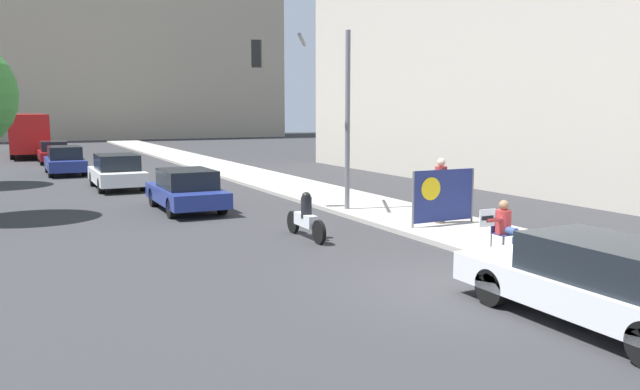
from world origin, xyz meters
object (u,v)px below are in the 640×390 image
at_px(car_on_road_distant, 65,160).
at_px(car_on_road_far_lane, 53,152).
at_px(parked_car_curbside, 602,283).
at_px(seated_protester, 505,226).
at_px(car_on_road_midblock, 117,172).
at_px(car_on_road_nearest, 186,190).
at_px(protest_banner, 443,196).
at_px(jogger_on_sidewalk, 441,190).
at_px(traffic_light_pole, 313,89).
at_px(city_bus_on_road, 27,132).
at_px(motorcycle_on_road, 306,218).

xyz_separation_m(car_on_road_distant, car_on_road_far_lane, (-0.07, 7.82, -0.03)).
distance_m(parked_car_curbside, car_on_road_distant, 28.85).
relative_size(seated_protester, car_on_road_midblock, 0.27).
height_order(parked_car_curbside, car_on_road_nearest, car_on_road_nearest).
bearing_deg(car_on_road_far_lane, car_on_road_midblock, -84.17).
bearing_deg(car_on_road_far_lane, seated_protester, -77.43).
xyz_separation_m(protest_banner, car_on_road_nearest, (-5.50, 6.47, -0.26)).
relative_size(jogger_on_sidewalk, protest_banner, 0.88).
distance_m(traffic_light_pole, car_on_road_far_lane, 25.55).
bearing_deg(protest_banner, parked_car_curbside, -110.07).
bearing_deg(parked_car_curbside, protest_banner, 69.93).
distance_m(car_on_road_midblock, car_on_road_distant, 7.56).
xyz_separation_m(jogger_on_sidewalk, car_on_road_far_lane, (-8.33, 28.47, -0.37)).
xyz_separation_m(car_on_road_distant, city_bus_on_road, (-1.31, 15.74, 1.03)).
xyz_separation_m(car_on_road_nearest, car_on_road_midblock, (-1.15, 7.05, 0.04)).
bearing_deg(seated_protester, car_on_road_distant, 130.90).
relative_size(traffic_light_pole, car_on_road_far_lane, 1.25).
distance_m(seated_protester, protest_banner, 3.66).
bearing_deg(protest_banner, car_on_road_distant, 111.23).
distance_m(traffic_light_pole, car_on_road_distant, 18.13).
distance_m(protest_banner, car_on_road_nearest, 8.49).
height_order(traffic_light_pole, motorcycle_on_road, traffic_light_pole).
bearing_deg(city_bus_on_road, jogger_on_sidewalk, -75.27).
bearing_deg(city_bus_on_road, parked_car_curbside, -81.32).
xyz_separation_m(seated_protester, traffic_light_pole, (-0.93, 7.71, 3.17)).
xyz_separation_m(seated_protester, car_on_road_distant, (-7.12, 24.44, -0.04)).
bearing_deg(traffic_light_pole, car_on_road_midblock, 116.76).
bearing_deg(car_on_road_distant, traffic_light_pole, -69.72).
height_order(car_on_road_nearest, city_bus_on_road, city_bus_on_road).
height_order(jogger_on_sidewalk, city_bus_on_road, city_bus_on_road).
relative_size(car_on_road_nearest, car_on_road_distant, 0.93).
relative_size(seated_protester, car_on_road_distant, 0.26).
xyz_separation_m(jogger_on_sidewalk, parked_car_curbside, (-2.83, -7.69, -0.39)).
bearing_deg(car_on_road_far_lane, jogger_on_sidewalk, -73.69).
distance_m(traffic_light_pole, parked_car_curbside, 12.08).
distance_m(protest_banner, car_on_road_far_lane, 29.90).
relative_size(seated_protester, protest_banner, 0.57).
bearing_deg(protest_banner, city_bus_on_road, 104.43).
xyz_separation_m(parked_car_curbside, car_on_road_nearest, (-2.79, 13.88, 0.00)).
bearing_deg(car_on_road_midblock, parked_car_curbside, -79.33).
relative_size(seated_protester, motorcycle_on_road, 0.55).
bearing_deg(protest_banner, motorcycle_on_road, 171.40).
bearing_deg(car_on_road_nearest, jogger_on_sidewalk, -47.73).
relative_size(traffic_light_pole, car_on_road_distant, 1.22).
bearing_deg(protest_banner, traffic_light_pole, 114.88).
height_order(seated_protester, parked_car_curbside, parked_car_curbside).
height_order(jogger_on_sidewalk, protest_banner, jogger_on_sidewalk).
bearing_deg(city_bus_on_road, traffic_light_pole, -77.01).
distance_m(jogger_on_sidewalk, car_on_road_nearest, 8.37).
bearing_deg(car_on_road_midblock, jogger_on_sidewalk, -62.90).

